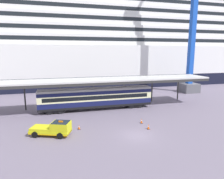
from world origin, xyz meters
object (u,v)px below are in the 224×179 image
at_px(service_truck, 54,128).
at_px(traffic_cone_near, 142,121).
at_px(traffic_cone_far, 79,127).
at_px(cruise_ship, 105,47).
at_px(traffic_cone_mid, 148,127).
at_px(dockside_crane, 197,14).
at_px(train_carriage, 97,98).

height_order(service_truck, traffic_cone_near, service_truck).
height_order(service_truck, traffic_cone_far, service_truck).
xyz_separation_m(cruise_ship, traffic_cone_near, (-4.03, -41.41, -12.27)).
distance_m(service_truck, traffic_cone_far, 3.64).
height_order(traffic_cone_mid, traffic_cone_far, traffic_cone_mid).
distance_m(service_truck, traffic_cone_mid, 12.94).
relative_size(cruise_ship, traffic_cone_far, 220.76).
bearing_deg(traffic_cone_far, traffic_cone_near, 0.15).
bearing_deg(traffic_cone_mid, dockside_crane, 43.65).
bearing_deg(traffic_cone_mid, cruise_ship, 84.70).
relative_size(service_truck, traffic_cone_mid, 7.48).
relative_size(traffic_cone_far, dockside_crane, 0.01).
bearing_deg(train_carriage, traffic_cone_far, -114.96).
bearing_deg(train_carriage, traffic_cone_mid, -66.41).
distance_m(traffic_cone_mid, dockside_crane, 37.95).
bearing_deg(service_truck, traffic_cone_mid, -5.43).
height_order(traffic_cone_near, traffic_cone_far, traffic_cone_near).
relative_size(cruise_ship, traffic_cone_near, 197.80).
xyz_separation_m(cruise_ship, traffic_cone_mid, (-4.08, -43.95, -12.26)).
height_order(traffic_cone_far, dockside_crane, dockside_crane).
relative_size(service_truck, traffic_cone_far, 8.45).
bearing_deg(traffic_cone_far, traffic_cone_mid, -14.82).
bearing_deg(cruise_ship, traffic_cone_far, -108.19).
height_order(train_carriage, service_truck, train_carriage).
height_order(traffic_cone_near, dockside_crane, dockside_crane).
height_order(traffic_cone_mid, dockside_crane, dockside_crane).
bearing_deg(dockside_crane, traffic_cone_mid, -136.35).
height_order(service_truck, traffic_cone_mid, service_truck).
bearing_deg(traffic_cone_near, train_carriage, 119.28).
xyz_separation_m(traffic_cone_near, traffic_cone_mid, (-0.05, -2.55, 0.00)).
relative_size(cruise_ship, train_carriage, 6.88).
bearing_deg(dockside_crane, traffic_cone_far, -149.04).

